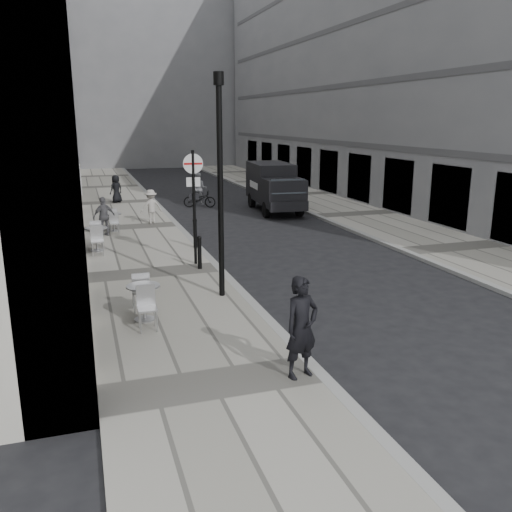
{
  "coord_description": "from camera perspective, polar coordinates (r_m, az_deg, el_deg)",
  "views": [
    {
      "loc": [
        -4.0,
        -5.95,
        4.73
      ],
      "look_at": [
        0.03,
        6.5,
        1.4
      ],
      "focal_mm": 38.0,
      "sensor_mm": 36.0,
      "label": 1
    }
  ],
  "objects": [
    {
      "name": "ground",
      "position": [
        8.59,
        14.1,
        -19.61
      ],
      "size": [
        120.0,
        120.0,
        0.0
      ],
      "primitive_type": "plane",
      "color": "black",
      "rests_on": "ground"
    },
    {
      "name": "sidewalk",
      "position": [
        24.49,
        -12.94,
        2.91
      ],
      "size": [
        4.0,
        60.0,
        0.12
      ],
      "primitive_type": "cube",
      "color": "#A49F94",
      "rests_on": "ground"
    },
    {
      "name": "far_sidewalk",
      "position": [
        27.65,
        10.42,
        4.31
      ],
      "size": [
        4.0,
        60.0,
        0.12
      ],
      "primitive_type": "cube",
      "color": "#A49F94",
      "rests_on": "ground"
    },
    {
      "name": "building_left",
      "position": [
        30.82,
        -23.12,
        21.16
      ],
      "size": [
        4.0,
        45.0,
        18.0
      ],
      "primitive_type": "cube",
      "color": "beige",
      "rests_on": "ground"
    },
    {
      "name": "building_right",
      "position": [
        35.77,
        13.53,
        22.37
      ],
      "size": [
        6.0,
        45.0,
        20.0
      ],
      "primitive_type": "cube",
      "color": "gray",
      "rests_on": "ground"
    },
    {
      "name": "building_far",
      "position": [
        62.51,
        -13.61,
        19.64
      ],
      "size": [
        24.0,
        16.0,
        22.0
      ],
      "primitive_type": "cube",
      "color": "gray",
      "rests_on": "ground"
    },
    {
      "name": "walking_man",
      "position": [
        9.88,
        4.82,
        -7.5
      ],
      "size": [
        0.79,
        0.63,
        1.91
      ],
      "primitive_type": "imported",
      "rotation": [
        0.0,
        0.0,
        0.28
      ],
      "color": "black",
      "rests_on": "sidewalk"
    },
    {
      "name": "sign_post",
      "position": [
        17.4,
        -6.57,
        6.69
      ],
      "size": [
        0.63,
        0.12,
        3.66
      ],
      "rotation": [
        0.0,
        0.0,
        -0.09
      ],
      "color": "black",
      "rests_on": "sidewalk"
    },
    {
      "name": "lamppost",
      "position": [
        13.96,
        -3.79,
        8.37
      ],
      "size": [
        0.26,
        0.26,
        5.72
      ],
      "color": "black",
      "rests_on": "sidewalk"
    },
    {
      "name": "bollard_near",
      "position": [
        19.94,
        -6.43,
        2.31
      ],
      "size": [
        0.14,
        0.14,
        1.01
      ],
      "primitive_type": "cylinder",
      "color": "black",
      "rests_on": "sidewalk"
    },
    {
      "name": "bollard_far",
      "position": [
        17.12,
        -5.96,
        0.27
      ],
      "size": [
        0.13,
        0.13,
        0.98
      ],
      "primitive_type": "cylinder",
      "color": "black",
      "rests_on": "sidewalk"
    },
    {
      "name": "panel_van",
      "position": [
        28.51,
        1.88,
        7.51
      ],
      "size": [
        2.36,
        5.36,
        2.46
      ],
      "rotation": [
        0.0,
        0.0,
        -0.08
      ],
      "color": "black",
      "rests_on": "ground"
    },
    {
      "name": "cyclist",
      "position": [
        29.88,
        -5.98,
        6.51
      ],
      "size": [
        1.86,
        1.18,
        1.89
      ],
      "rotation": [
        0.0,
        0.0,
        -0.35
      ],
      "color": "black",
      "rests_on": "ground"
    },
    {
      "name": "pedestrian_a",
      "position": [
        22.65,
        -15.7,
        4.03
      ],
      "size": [
        1.01,
        0.74,
        1.59
      ],
      "primitive_type": "imported",
      "rotation": [
        0.0,
        0.0,
        3.57
      ],
      "color": "slate",
      "rests_on": "sidewalk"
    },
    {
      "name": "pedestrian_b",
      "position": [
        24.96,
        -10.99,
        5.14
      ],
      "size": [
        1.07,
        0.73,
        1.52
      ],
      "primitive_type": "imported",
      "rotation": [
        0.0,
        0.0,
        3.32
      ],
      "color": "beige",
      "rests_on": "sidewalk"
    },
    {
      "name": "pedestrian_c",
      "position": [
        31.71,
        -14.5,
        6.86
      ],
      "size": [
        0.9,
        0.82,
        1.54
      ],
      "primitive_type": "imported",
      "rotation": [
        0.0,
        0.0,
        3.71
      ],
      "color": "black",
      "rests_on": "sidewalk"
    },
    {
      "name": "cafe_table_near",
      "position": [
        12.96,
        -11.73,
        -4.49
      ],
      "size": [
        0.78,
        1.76,
        1.0
      ],
      "color": "#A4A4A6",
      "rests_on": "sidewalk"
    },
    {
      "name": "cafe_table_mid",
      "position": [
        23.56,
        -14.77,
        3.61
      ],
      "size": [
        0.68,
        1.55,
        0.88
      ],
      "color": "#ABACAE",
      "rests_on": "sidewalk"
    },
    {
      "name": "cafe_table_far",
      "position": [
        20.12,
        -16.43,
        1.92
      ],
      "size": [
        0.78,
        1.77,
        1.01
      ],
      "color": "silver",
      "rests_on": "sidewalk"
    }
  ]
}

